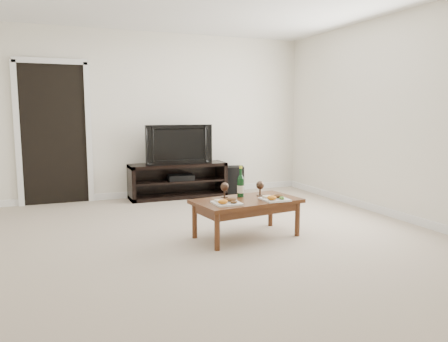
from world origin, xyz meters
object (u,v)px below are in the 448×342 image
television (177,144)px  coffee_table (246,218)px  subwoofer (234,180)px  media_console (178,180)px

television → coffee_table: size_ratio=0.94×
television → subwoofer: television is taller
coffee_table → television: bearing=92.2°
television → coffee_table: television is taller
media_console → television: bearing=0.0°
media_console → subwoofer: (0.98, -0.01, -0.05)m
television → subwoofer: 1.16m
subwoofer → coffee_table: bearing=-91.1°
television → media_console: bearing=0.0°
television → coffee_table: 2.51m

